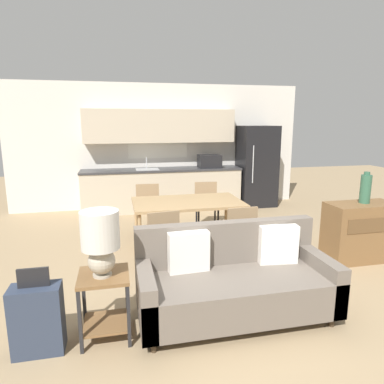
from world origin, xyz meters
name	(u,v)px	position (x,y,z in m)	size (l,w,h in m)	color
ground_plane	(221,315)	(0.00, 0.00, 0.00)	(20.00, 20.00, 0.00)	#9E8460
wall_back	(160,146)	(0.00, 4.63, 1.35)	(6.40, 0.07, 2.70)	silver
kitchen_counter	(163,171)	(0.02, 4.33, 0.84)	(3.41, 0.65, 2.15)	beige
refrigerator	(257,166)	(2.15, 4.24, 0.90)	(0.80, 0.72, 1.80)	black
dining_table	(188,205)	(0.06, 1.91, 0.67)	(1.61, 0.96, 0.73)	tan
couch	(234,281)	(0.12, -0.01, 0.35)	(1.88, 0.80, 0.89)	#3D2D1E
side_table	(105,295)	(-1.11, -0.10, 0.40)	(0.43, 0.43, 0.60)	brown
table_lamp	(100,239)	(-1.12, -0.13, 0.93)	(0.32, 0.32, 0.57)	#B2A893
credenza	(360,232)	(2.29, 0.93, 0.40)	(0.95, 0.47, 0.80)	brown
vase	(365,189)	(2.32, 0.96, 1.00)	(0.14, 0.14, 0.43)	#336047
dining_chair_near_left	(161,237)	(-0.45, 1.12, 0.47)	(0.48, 0.48, 0.83)	#997A56
dining_chair_far_right	(207,203)	(0.58, 2.75, 0.47)	(0.47, 0.47, 0.83)	#997A56
dining_chair_near_right	(238,231)	(0.58, 1.11, 0.47)	(0.43, 0.43, 0.83)	#997A56
dining_chair_far_left	(148,206)	(-0.46, 2.78, 0.47)	(0.44, 0.44, 0.83)	#997A56
suitcase	(37,319)	(-1.65, -0.20, 0.30)	(0.40, 0.22, 0.75)	#2D384C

